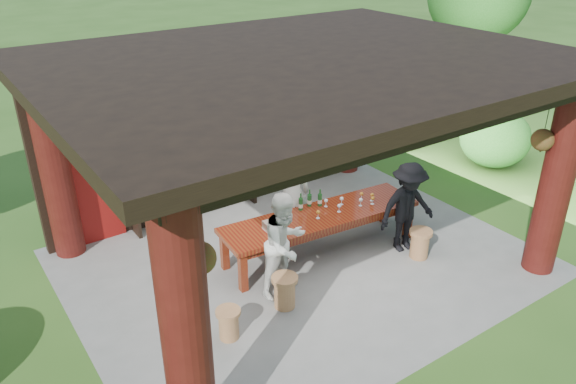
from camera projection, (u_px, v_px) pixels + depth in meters
ground at (301, 261)px, 9.59m from camera, size 90.00×90.00×0.00m
pavilion at (286, 137)px, 8.95m from camera, size 7.50×6.00×3.60m
wine_shelf at (193, 164)px, 10.52m from camera, size 2.51×0.38×2.21m
tasting_table at (321, 220)px, 9.56m from camera, size 3.60×1.22×0.75m
stool_near_left at (285, 291)px, 8.36m from camera, size 0.40×0.40×0.53m
stool_near_right at (420, 243)px, 9.58m from camera, size 0.39×0.39×0.52m
stool_far_left at (229, 323)px, 7.74m from camera, size 0.35×0.35×0.46m
host at (292, 194)px, 9.82m from camera, size 0.78×0.63×1.85m
guest_woman at (285, 244)px, 8.46m from camera, size 0.95×0.82×1.69m
guest_man at (407, 207)px, 9.59m from camera, size 1.14×0.78×1.63m
table_bottles at (310, 199)px, 9.68m from camera, size 0.45×0.17×0.31m
table_glasses at (349, 202)px, 9.74m from camera, size 1.25×0.46×0.15m
napkin_basket at (272, 225)px, 9.04m from camera, size 0.28×0.20×0.14m
shrubs at (359, 204)px, 10.24m from camera, size 14.58×7.94×1.36m
trees at (403, 27)px, 10.87m from camera, size 19.45×10.42×4.80m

